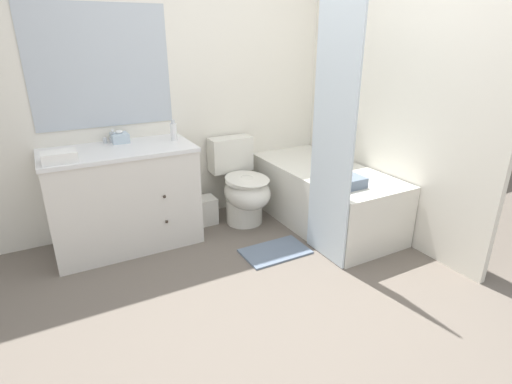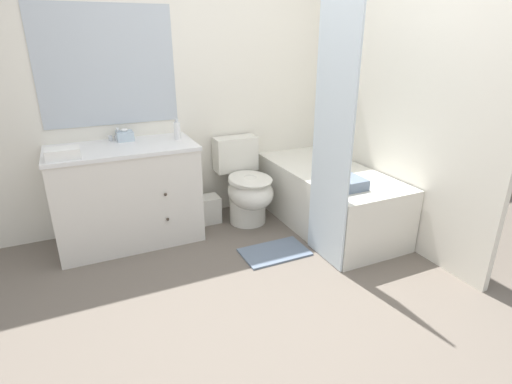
{
  "view_description": "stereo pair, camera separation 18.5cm",
  "coord_description": "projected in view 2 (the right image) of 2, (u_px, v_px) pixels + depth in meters",
  "views": [
    {
      "loc": [
        -1.23,
        -1.84,
        1.64
      ],
      "look_at": [
        0.17,
        0.72,
        0.5
      ],
      "focal_mm": 28.0,
      "sensor_mm": 36.0,
      "label": 1
    },
    {
      "loc": [
        -1.06,
        -1.92,
        1.64
      ],
      "look_at": [
        0.17,
        0.72,
        0.5
      ],
      "focal_mm": 28.0,
      "sensor_mm": 36.0,
      "label": 2
    }
  ],
  "objects": [
    {
      "name": "bath_towel_folded",
      "position": [
        347.0,
        184.0,
        3.08
      ],
      "size": [
        0.27,
        0.23,
        0.08
      ],
      "color": "slate",
      "rests_on": "bathtub"
    },
    {
      "name": "ground_plane",
      "position": [
        279.0,
        301.0,
        2.64
      ],
      "size": [
        14.0,
        14.0,
        0.0
      ],
      "primitive_type": "plane",
      "color": "#6B6056"
    },
    {
      "name": "bath_mat",
      "position": [
        275.0,
        252.0,
        3.23
      ],
      "size": [
        0.53,
        0.33,
        0.02
      ],
      "color": "slate",
      "rests_on": "ground_plane"
    },
    {
      "name": "sink_faucet",
      "position": [
        117.0,
        136.0,
        3.31
      ],
      "size": [
        0.14,
        0.12,
        0.12
      ],
      "color": "silver",
      "rests_on": "vanity_cabinet"
    },
    {
      "name": "wall_right",
      "position": [
        377.0,
        85.0,
        3.38
      ],
      "size": [
        0.05,
        2.6,
        2.5
      ],
      "color": "white",
      "rests_on": "ground_plane"
    },
    {
      "name": "wall_back",
      "position": [
        196.0,
        82.0,
        3.55
      ],
      "size": [
        8.0,
        0.06,
        2.5
      ],
      "color": "white",
      "rests_on": "ground_plane"
    },
    {
      "name": "soap_dispenser",
      "position": [
        177.0,
        130.0,
        3.33
      ],
      "size": [
        0.05,
        0.05,
        0.17
      ],
      "color": "white",
      "rests_on": "vanity_cabinet"
    },
    {
      "name": "toilet",
      "position": [
        247.0,
        187.0,
        3.67
      ],
      "size": [
        0.4,
        0.69,
        0.75
      ],
      "color": "silver",
      "rests_on": "ground_plane"
    },
    {
      "name": "bathtub",
      "position": [
        328.0,
        197.0,
        3.63
      ],
      "size": [
        0.71,
        1.49,
        0.53
      ],
      "color": "silver",
      "rests_on": "ground_plane"
    },
    {
      "name": "hand_towel_folded",
      "position": [
        63.0,
        153.0,
        2.82
      ],
      "size": [
        0.23,
        0.16,
        0.07
      ],
      "color": "white",
      "rests_on": "vanity_cabinet"
    },
    {
      "name": "wastebasket",
      "position": [
        208.0,
        209.0,
        3.73
      ],
      "size": [
        0.22,
        0.18,
        0.25
      ],
      "color": "silver",
      "rests_on": "ground_plane"
    },
    {
      "name": "tissue_box",
      "position": [
        125.0,
        136.0,
        3.32
      ],
      "size": [
        0.13,
        0.15,
        0.1
      ],
      "color": "silver",
      "rests_on": "vanity_cabinet"
    },
    {
      "name": "vanity_cabinet",
      "position": [
        127.0,
        194.0,
        3.3
      ],
      "size": [
        1.15,
        0.61,
        0.83
      ],
      "color": "silver",
      "rests_on": "ground_plane"
    },
    {
      "name": "shower_curtain",
      "position": [
        332.0,
        136.0,
        2.8
      ],
      "size": [
        0.01,
        0.46,
        1.95
      ],
      "color": "silver",
      "rests_on": "ground_plane"
    }
  ]
}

